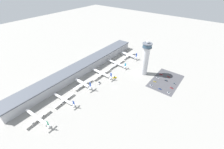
% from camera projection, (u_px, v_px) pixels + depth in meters
% --- Properties ---
extents(ground_plane, '(1000.00, 1000.00, 0.00)m').
position_uv_depth(ground_plane, '(115.00, 87.00, 224.45)').
color(ground_plane, gray).
extents(terminal_building, '(258.51, 25.00, 15.29)m').
position_uv_depth(terminal_building, '(82.00, 68.00, 255.34)').
color(terminal_building, '#B2B2B7').
rests_on(terminal_building, ground).
extents(control_tower, '(15.02, 15.02, 59.24)m').
position_uv_depth(control_tower, '(146.00, 58.00, 238.35)').
color(control_tower, silver).
rests_on(control_tower, ground).
extents(parking_lot_surface, '(64.00, 40.00, 0.01)m').
position_uv_depth(parking_lot_surface, '(166.00, 81.00, 237.54)').
color(parking_lot_surface, '#424247').
rests_on(parking_lot_surface, ground).
extents(airplane_gate_alpha, '(31.99, 43.33, 12.64)m').
position_uv_depth(airplane_gate_alpha, '(38.00, 118.00, 171.56)').
color(airplane_gate_alpha, white).
rests_on(airplane_gate_alpha, ground).
extents(airplane_gate_bravo, '(32.77, 38.91, 11.26)m').
position_uv_depth(airplane_gate_bravo, '(64.00, 100.00, 197.13)').
color(airplane_gate_bravo, white).
rests_on(airplane_gate_bravo, ground).
extents(airplane_gate_charlie, '(33.48, 33.72, 14.25)m').
position_uv_depth(airplane_gate_charlie, '(83.00, 84.00, 224.37)').
color(airplane_gate_charlie, white).
rests_on(airplane_gate_charlie, ground).
extents(airplane_gate_delta, '(40.25, 40.93, 13.24)m').
position_uv_depth(airplane_gate_delta, '(102.00, 73.00, 247.15)').
color(airplane_gate_delta, white).
rests_on(airplane_gate_delta, ground).
extents(airplane_gate_echo, '(41.52, 40.30, 11.41)m').
position_uv_depth(airplane_gate_echo, '(117.00, 64.00, 275.09)').
color(airplane_gate_echo, silver).
rests_on(airplane_gate_echo, ground).
extents(airplane_gate_foxtrot, '(36.55, 37.20, 13.89)m').
position_uv_depth(airplane_gate_foxtrot, '(129.00, 55.00, 302.06)').
color(airplane_gate_foxtrot, silver).
rests_on(airplane_gate_foxtrot, ground).
extents(service_truck_catering, '(6.63, 4.50, 2.97)m').
position_uv_depth(service_truck_catering, '(99.00, 83.00, 231.22)').
color(service_truck_catering, black).
rests_on(service_truck_catering, ground).
extents(service_truck_fuel, '(5.36, 6.11, 2.83)m').
position_uv_depth(service_truck_fuel, '(63.00, 102.00, 197.21)').
color(service_truck_fuel, black).
rests_on(service_truck_fuel, ground).
extents(service_truck_baggage, '(6.42, 5.68, 2.64)m').
position_uv_depth(service_truck_baggage, '(115.00, 77.00, 243.90)').
color(service_truck_baggage, black).
rests_on(service_truck_baggage, ground).
extents(car_green_van, '(1.97, 4.31, 1.48)m').
position_uv_depth(car_green_van, '(158.00, 78.00, 243.85)').
color(car_green_van, black).
rests_on(car_green_van, ground).
extents(car_yellow_taxi, '(1.90, 4.04, 1.59)m').
position_uv_depth(car_yellow_taxi, '(174.00, 84.00, 230.69)').
color(car_yellow_taxi, black).
rests_on(car_yellow_taxi, ground).
extents(car_silver_sedan, '(1.94, 4.80, 1.46)m').
position_uv_depth(car_silver_sedan, '(161.00, 74.00, 252.31)').
color(car_silver_sedan, black).
rests_on(car_silver_sedan, ground).
extents(car_grey_coupe, '(1.77, 4.07, 1.38)m').
position_uv_depth(car_grey_coupe, '(155.00, 81.00, 235.49)').
color(car_grey_coupe, black).
rests_on(car_grey_coupe, ground).
extents(car_red_hatchback, '(2.05, 4.45, 1.37)m').
position_uv_depth(car_red_hatchback, '(166.00, 80.00, 237.57)').
color(car_red_hatchback, black).
rests_on(car_red_hatchback, ground).
extents(car_blue_compact, '(1.92, 4.39, 1.39)m').
position_uv_depth(car_blue_compact, '(160.00, 89.00, 220.56)').
color(car_blue_compact, black).
rests_on(car_blue_compact, ground).
extents(car_black_suv, '(1.99, 4.57, 1.57)m').
position_uv_depth(car_black_suv, '(172.00, 88.00, 222.42)').
color(car_black_suv, black).
rests_on(car_black_suv, ground).
extents(car_maroon_suv, '(1.91, 4.37, 1.45)m').
position_uv_depth(car_maroon_suv, '(169.00, 77.00, 246.01)').
color(car_maroon_suv, black).
rests_on(car_maroon_suv, ground).
extents(car_navy_sedan, '(1.76, 4.15, 1.37)m').
position_uv_depth(car_navy_sedan, '(169.00, 93.00, 213.45)').
color(car_navy_sedan, black).
rests_on(car_navy_sedan, ground).
extents(car_white_wagon, '(1.95, 4.24, 1.36)m').
position_uv_depth(car_white_wagon, '(151.00, 85.00, 227.35)').
color(car_white_wagon, black).
rests_on(car_white_wagon, ground).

